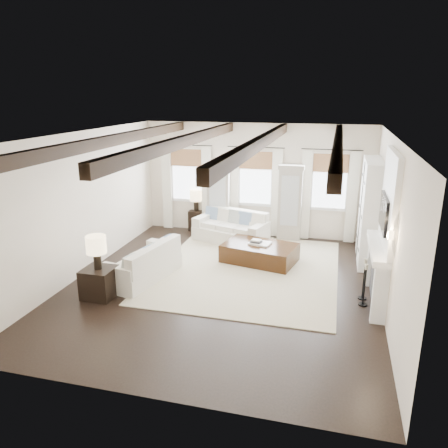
% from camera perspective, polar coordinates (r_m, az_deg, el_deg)
% --- Properties ---
extents(ground, '(7.50, 7.50, 0.00)m').
position_cam_1_polar(ground, '(9.52, -0.22, -8.05)').
color(ground, black).
rests_on(ground, ground).
extents(room_shell, '(6.54, 7.54, 3.22)m').
position_cam_1_polar(room_shell, '(9.59, 5.48, 4.01)').
color(room_shell, '#F2E3CD').
rests_on(room_shell, ground).
extents(area_rug, '(4.13, 4.87, 0.02)m').
position_cam_1_polar(area_rug, '(10.35, 3.07, -5.90)').
color(area_rug, '#C3B697').
rests_on(area_rug, ground).
extents(sofa_back, '(2.20, 1.46, 0.87)m').
position_cam_1_polar(sofa_back, '(12.15, 1.03, -0.66)').
color(sofa_back, silver).
rests_on(sofa_back, ground).
extents(sofa_left, '(1.23, 2.06, 0.83)m').
position_cam_1_polar(sofa_left, '(9.87, -10.27, -5.26)').
color(sofa_left, silver).
rests_on(sofa_left, ground).
extents(ottoman, '(1.91, 1.41, 0.45)m').
position_cam_1_polar(ottoman, '(10.75, 4.68, -3.80)').
color(ottoman, black).
rests_on(ottoman, ground).
extents(tray, '(0.57, 0.47, 0.04)m').
position_cam_1_polar(tray, '(10.69, 4.73, -2.52)').
color(tray, white).
rests_on(tray, ottoman).
extents(book_lower, '(0.30, 0.25, 0.04)m').
position_cam_1_polar(book_lower, '(10.68, 4.21, -2.31)').
color(book_lower, '#262628').
rests_on(book_lower, tray).
extents(book_upper, '(0.25, 0.21, 0.03)m').
position_cam_1_polar(book_upper, '(10.67, 4.22, -2.12)').
color(book_upper, beige).
rests_on(book_upper, book_lower).
extents(side_table_front, '(0.61, 0.61, 0.61)m').
position_cam_1_polar(side_table_front, '(9.27, -15.96, -7.37)').
color(side_table_front, black).
rests_on(side_table_front, ground).
extents(lamp_front, '(0.40, 0.40, 0.69)m').
position_cam_1_polar(lamp_front, '(8.99, -16.35, -2.85)').
color(lamp_front, black).
rests_on(lamp_front, side_table_front).
extents(side_table_back, '(0.40, 0.40, 0.61)m').
position_cam_1_polar(side_table_back, '(13.20, -3.61, 0.51)').
color(side_table_back, black).
rests_on(side_table_back, ground).
extents(lamp_back, '(0.36, 0.36, 0.63)m').
position_cam_1_polar(lamp_back, '(13.01, -3.67, 3.59)').
color(lamp_back, black).
rests_on(lamp_back, side_table_back).
extents(candlestick_near, '(0.17, 0.17, 0.86)m').
position_cam_1_polar(candlestick_near, '(8.98, 17.86, -8.00)').
color(candlestick_near, black).
rests_on(candlestick_near, ground).
extents(candlestick_far, '(0.17, 0.17, 0.86)m').
position_cam_1_polar(candlestick_far, '(9.24, 17.78, -7.27)').
color(candlestick_far, black).
rests_on(candlestick_far, ground).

